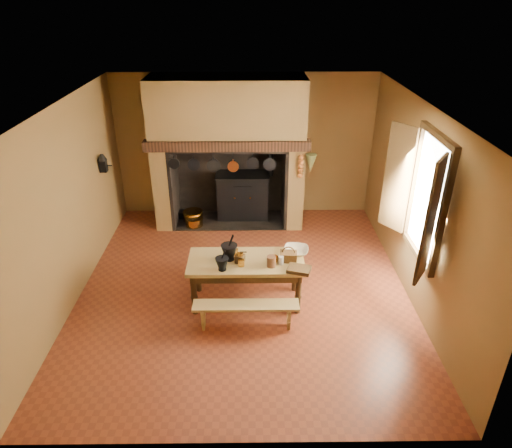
{
  "coord_description": "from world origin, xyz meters",
  "views": [
    {
      "loc": [
        0.12,
        -5.87,
        4.18
      ],
      "look_at": [
        0.19,
        0.3,
        0.95
      ],
      "focal_mm": 32.0,
      "sensor_mm": 36.0,
      "label": 1
    }
  ],
  "objects_px": {
    "iron_range": "(243,195)",
    "mixing_bowl": "(296,251)",
    "work_table": "(246,267)",
    "coffee_grinder": "(240,258)",
    "bench_front": "(246,310)",
    "wicker_basket": "(288,256)"
  },
  "relations": [
    {
      "from": "coffee_grinder",
      "to": "work_table",
      "type": "bearing_deg",
      "value": 53.12
    },
    {
      "from": "iron_range",
      "to": "bench_front",
      "type": "distance_m",
      "value": 3.41
    },
    {
      "from": "iron_range",
      "to": "mixing_bowl",
      "type": "bearing_deg",
      "value": -72.85
    },
    {
      "from": "iron_range",
      "to": "work_table",
      "type": "xyz_separation_m",
      "value": [
        0.08,
        -2.8,
        0.12
      ]
    },
    {
      "from": "coffee_grinder",
      "to": "mixing_bowl",
      "type": "relative_size",
      "value": 0.51
    },
    {
      "from": "iron_range",
      "to": "work_table",
      "type": "height_order",
      "value": "iron_range"
    },
    {
      "from": "work_table",
      "to": "bench_front",
      "type": "height_order",
      "value": "work_table"
    },
    {
      "from": "bench_front",
      "to": "iron_range",
      "type": "bearing_deg",
      "value": 91.41
    },
    {
      "from": "work_table",
      "to": "coffee_grinder",
      "type": "xyz_separation_m",
      "value": [
        -0.08,
        -0.06,
        0.18
      ]
    },
    {
      "from": "mixing_bowl",
      "to": "coffee_grinder",
      "type": "bearing_deg",
      "value": -164.4
    },
    {
      "from": "bench_front",
      "to": "coffee_grinder",
      "type": "bearing_deg",
      "value": 98.7
    },
    {
      "from": "iron_range",
      "to": "wicker_basket",
      "type": "xyz_separation_m",
      "value": [
        0.69,
        -2.82,
        0.31
      ]
    },
    {
      "from": "coffee_grinder",
      "to": "iron_range",
      "type": "bearing_deg",
      "value": 109.23
    },
    {
      "from": "bench_front",
      "to": "mixing_bowl",
      "type": "bearing_deg",
      "value": 46.85
    },
    {
      "from": "work_table",
      "to": "bench_front",
      "type": "bearing_deg",
      "value": -90.0
    },
    {
      "from": "iron_range",
      "to": "coffee_grinder",
      "type": "relative_size",
      "value": 8.69
    },
    {
      "from": "iron_range",
      "to": "coffee_grinder",
      "type": "bearing_deg",
      "value": -90.01
    },
    {
      "from": "iron_range",
      "to": "bench_front",
      "type": "height_order",
      "value": "iron_range"
    },
    {
      "from": "bench_front",
      "to": "wicker_basket",
      "type": "xyz_separation_m",
      "value": [
        0.6,
        0.59,
        0.49
      ]
    },
    {
      "from": "mixing_bowl",
      "to": "wicker_basket",
      "type": "xyz_separation_m",
      "value": [
        -0.13,
        -0.19,
        0.03
      ]
    },
    {
      "from": "work_table",
      "to": "coffee_grinder",
      "type": "relative_size",
      "value": 8.99
    },
    {
      "from": "iron_range",
      "to": "mixing_bowl",
      "type": "relative_size",
      "value": 4.43
    }
  ]
}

